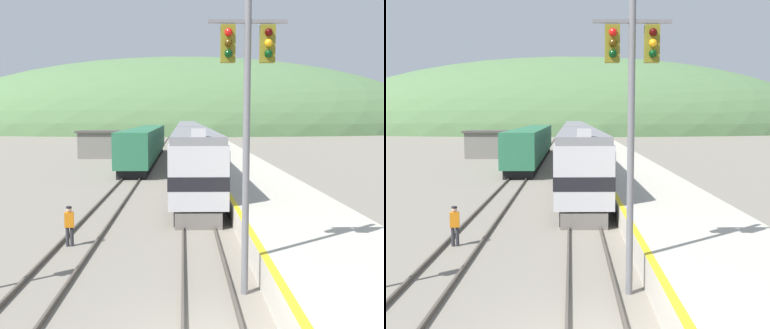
# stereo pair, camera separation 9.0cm
# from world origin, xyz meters

# --- Properties ---
(track_main) EXTENTS (1.52, 180.00, 0.16)m
(track_main) POSITION_xyz_m (0.00, 70.00, 0.08)
(track_main) COLOR #4C443D
(track_main) RESTS_ON ground
(track_siding) EXTENTS (1.52, 180.00, 0.16)m
(track_siding) POSITION_xyz_m (-4.97, 70.00, 0.08)
(track_siding) COLOR #4C443D
(track_siding) RESTS_ON ground
(platform) EXTENTS (5.25, 140.00, 1.07)m
(platform) POSITION_xyz_m (4.23, 50.00, 0.53)
(platform) COLOR #BCB5A5
(platform) RESTS_ON ground
(distant_hills) EXTENTS (170.36, 76.66, 48.11)m
(distant_hills) POSITION_xyz_m (0.00, 139.64, 0.00)
(distant_hills) COLOR #517547
(distant_hills) RESTS_ON ground
(station_shed) EXTENTS (8.07, 4.53, 3.40)m
(station_shed) POSITION_xyz_m (-9.74, 46.91, 1.72)
(station_shed) COLOR slate
(station_shed) RESTS_ON ground
(express_train_lead_car) EXTENTS (2.86, 19.39, 4.62)m
(express_train_lead_car) POSITION_xyz_m (0.00, 20.00, 2.33)
(express_train_lead_car) COLOR black
(express_train_lead_car) RESTS_ON ground
(carriage_second) EXTENTS (2.85, 21.56, 4.26)m
(carriage_second) POSITION_xyz_m (0.00, 41.59, 2.31)
(carriage_second) COLOR black
(carriage_second) RESTS_ON ground
(carriage_third) EXTENTS (2.85, 21.56, 4.26)m
(carriage_third) POSITION_xyz_m (0.00, 64.03, 2.31)
(carriage_third) COLOR black
(carriage_third) RESTS_ON ground
(siding_train) EXTENTS (2.90, 31.18, 3.86)m
(siding_train) POSITION_xyz_m (-4.97, 41.88, 1.99)
(siding_train) COLOR black
(siding_train) RESTS_ON ground
(signal_mast_main) EXTENTS (2.20, 0.42, 8.69)m
(signal_mast_main) POSITION_xyz_m (1.10, 3.15, 5.71)
(signal_mast_main) COLOR slate
(signal_mast_main) RESTS_ON ground
(track_worker) EXTENTS (0.39, 0.28, 1.62)m
(track_worker) POSITION_xyz_m (-5.25, 8.13, 0.91)
(track_worker) COLOR #2D2D33
(track_worker) RESTS_ON ground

